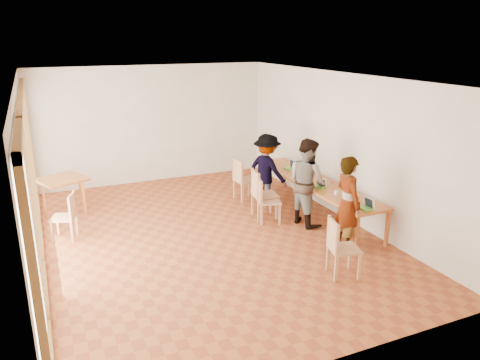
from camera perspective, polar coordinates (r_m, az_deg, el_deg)
name	(u,v)px	position (r m, az deg, el deg)	size (l,w,h in m)	color
ground	(207,236)	(9.11, -4.06, -6.83)	(8.00, 8.00, 0.00)	#994E25
wall_back	(153,124)	(12.36, -10.59, 6.67)	(6.00, 0.10, 3.00)	beige
wall_front	(330,248)	(5.23, 10.88, -8.11)	(6.00, 0.10, 3.00)	beige
wall_right	(341,146)	(9.98, 12.20, 4.08)	(0.10, 8.00, 3.00)	beige
window_wall	(30,180)	(8.15, -24.25, -0.04)	(0.10, 8.00, 3.00)	white
ceiling	(203,77)	(8.34, -4.51, 12.47)	(6.00, 8.00, 0.04)	white
communal_table	(314,183)	(10.05, 9.02, -0.37)	(0.80, 4.00, 0.75)	#AE5B26
side_table	(62,182)	(10.83, -20.90, -0.22)	(0.90, 0.90, 0.75)	#AE5B26
chair_near	(338,242)	(7.60, 11.92, -7.37)	(0.55, 0.55, 0.51)	tan
chair_mid	(260,189)	(9.77, 2.46, -1.11)	(0.54, 0.54, 0.55)	tan
chair_far	(264,196)	(9.56, 3.00, -1.92)	(0.54, 0.54, 0.50)	tan
chair_empty	(242,175)	(10.81, 0.21, 0.60)	(0.49, 0.49, 0.53)	tan
chair_spare	(68,211)	(9.35, -20.23, -3.61)	(0.53, 0.53, 0.48)	tan
person_near	(348,204)	(8.47, 13.00, -2.83)	(0.63, 0.41, 1.73)	gray
person_mid	(307,182)	(9.49, 8.15, -0.22)	(0.86, 0.67, 1.78)	gray
person_far	(267,170)	(10.48, 3.29, 1.22)	(1.06, 0.61, 1.64)	gray
laptop_near	(367,206)	(8.62, 15.23, -3.03)	(0.24, 0.27, 0.21)	#62BF3A
laptop_mid	(321,185)	(9.64, 9.82, -0.55)	(0.26, 0.27, 0.19)	#62BF3A
laptop_far	(292,166)	(10.85, 6.36, 1.67)	(0.29, 0.32, 0.23)	#62BF3A
yellow_mug	(356,207)	(8.55, 13.95, -3.21)	(0.11, 0.11, 0.09)	yellow
green_bottle	(297,174)	(10.00, 7.01, 0.74)	(0.07, 0.07, 0.28)	#1F7946
clear_glass	(336,193)	(9.23, 11.64, -1.53)	(0.07, 0.07, 0.09)	silver
condiment_cup	(346,195)	(9.20, 12.82, -1.75)	(0.08, 0.08, 0.06)	white
pink_phone	(332,182)	(10.02, 11.12, -0.20)	(0.05, 0.10, 0.01)	#D0377B
black_pouch	(352,203)	(8.74, 13.48, -2.72)	(0.16, 0.26, 0.09)	black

